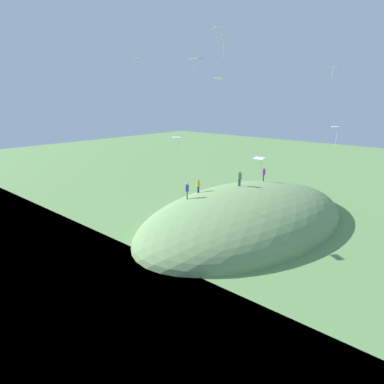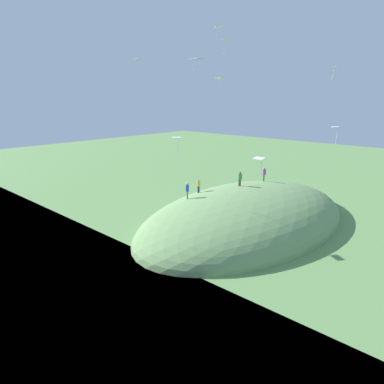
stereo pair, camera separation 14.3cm
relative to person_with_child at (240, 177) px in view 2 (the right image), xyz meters
name	(u,v)px [view 2 (the right image)]	position (x,y,z in m)	size (l,w,h in m)	color
ground_plane	(211,246)	(-8.81, -3.06, -4.55)	(160.00, 160.00, 0.00)	#628F4D
grass_hill	(247,221)	(-1.05, -1.87, -4.55)	(29.39, 17.52, 7.21)	#6E955A
person_with_child	(240,177)	(0.00, 0.00, 0.00)	(0.62, 0.62, 1.68)	#575146
person_near_shore	(187,189)	(-6.28, 2.33, -0.51)	(0.52, 0.52, 1.80)	brown
person_watching_kites	(264,173)	(5.10, -0.13, -0.29)	(0.56, 0.56, 1.70)	#2E3928
person_on_hilltop	(199,184)	(-3.61, 3.10, -0.67)	(0.46, 0.46, 1.57)	#2B3351
kite_1	(177,138)	(-8.24, 1.82, 4.98)	(1.21, 1.31, 1.78)	silver
kite_2	(336,67)	(8.64, -6.25, 11.93)	(0.87, 0.61, 1.50)	silver
kite_3	(138,60)	(-6.71, 9.13, 12.58)	(0.58, 0.78, 1.14)	silver
kite_4	(259,159)	(-7.25, -6.70, 3.85)	(0.64, 0.92, 1.24)	white
kite_5	(225,39)	(3.82, 5.54, 15.44)	(1.42, 1.36, 2.37)	silver
kite_6	(196,59)	(-11.47, -3.47, 11.46)	(0.89, 1.18, 1.22)	white
kite_7	(218,27)	(0.44, 3.92, 16.14)	(1.34, 1.39, 1.55)	white
kite_8	(220,79)	(7.22, 8.77, 11.17)	(0.90, 1.23, 1.38)	silver
kite_9	(336,128)	(-2.51, -10.93, 6.27)	(0.93, 0.84, 1.61)	white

